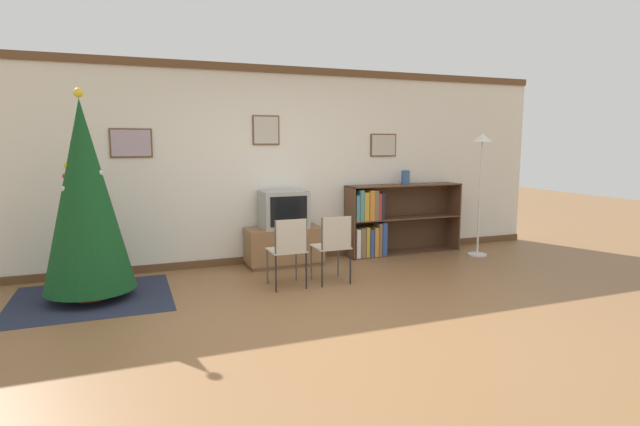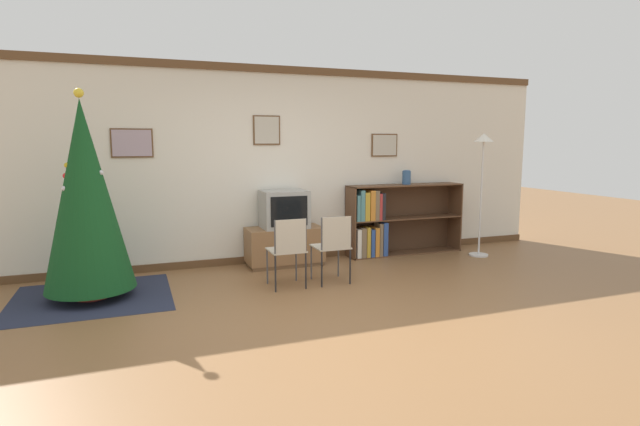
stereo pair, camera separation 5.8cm
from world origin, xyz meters
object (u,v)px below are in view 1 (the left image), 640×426
object	(u,v)px
bookshelf	(383,221)
standing_lamp	(481,162)
tv_console	(284,246)
vase	(405,177)
folding_chair_left	(289,248)
christmas_tree	(85,197)
television	(284,209)
folding_chair_right	(333,245)

from	to	relation	value
bookshelf	standing_lamp	size ratio (longest dim) A/B	1.01
tv_console	bookshelf	bearing A→B (deg)	2.59
bookshelf	vase	bearing A→B (deg)	2.84
folding_chair_left	vase	xyz separation A→B (m)	(2.22, 1.17, 0.68)
christmas_tree	television	world-z (taller)	christmas_tree
bookshelf	vase	distance (m)	0.74
christmas_tree	folding_chair_right	world-z (taller)	christmas_tree
bookshelf	tv_console	bearing A→B (deg)	-177.41
folding_chair_left	folding_chair_right	size ratio (longest dim) A/B	1.00
television	vase	size ratio (longest dim) A/B	2.88
christmas_tree	vase	xyz separation A→B (m)	(4.32, 0.76, 0.05)
tv_console	folding_chair_left	size ratio (longest dim) A/B	1.25
vase	standing_lamp	bearing A→B (deg)	-31.67
television	bookshelf	size ratio (longest dim) A/B	0.34
folding_chair_left	standing_lamp	bearing A→B (deg)	10.87
television	bookshelf	world-z (taller)	bookshelf
folding_chair_right	bookshelf	world-z (taller)	bookshelf
tv_console	standing_lamp	xyz separation A→B (m)	(2.86, -0.48, 1.12)
tv_console	standing_lamp	bearing A→B (deg)	-9.52
folding_chair_right	vase	size ratio (longest dim) A/B	3.87
television	vase	world-z (taller)	vase
christmas_tree	tv_console	size ratio (longest dim) A/B	2.15
vase	folding_chair_right	bearing A→B (deg)	-144.80
standing_lamp	tv_console	bearing A→B (deg)	170.48
tv_console	folding_chair_left	bearing A→B (deg)	-104.39
folding_chair_left	standing_lamp	distance (m)	3.32
christmas_tree	bookshelf	world-z (taller)	christmas_tree
folding_chair_left	vase	size ratio (longest dim) A/B	3.87
tv_console	folding_chair_right	world-z (taller)	folding_chair_right
folding_chair_right	vase	world-z (taller)	vase
tv_console	christmas_tree	bearing A→B (deg)	-164.18
bookshelf	folding_chair_left	bearing A→B (deg)	-147.98
folding_chair_left	folding_chair_right	distance (m)	0.56
tv_console	vase	xyz separation A→B (m)	(1.94, 0.09, 0.89)
bookshelf	television	bearing A→B (deg)	-177.32
standing_lamp	christmas_tree	bearing A→B (deg)	-177.88
christmas_tree	bookshelf	xyz separation A→B (m)	(3.94, 0.74, -0.59)
tv_console	standing_lamp	size ratio (longest dim) A/B	0.57
vase	christmas_tree	bearing A→B (deg)	-169.98
tv_console	vase	size ratio (longest dim) A/B	4.85
tv_console	folding_chair_left	world-z (taller)	folding_chair_left
folding_chair_left	bookshelf	xyz separation A→B (m)	(1.84, 1.15, 0.04)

